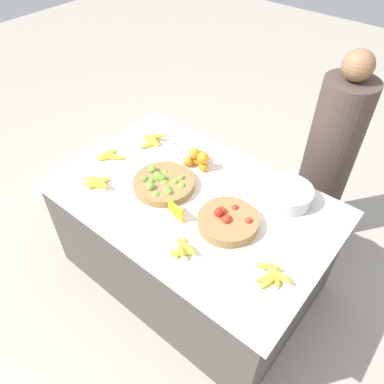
{
  "coord_description": "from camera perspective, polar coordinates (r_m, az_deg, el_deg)",
  "views": [
    {
      "loc": [
        1.06,
        -1.28,
        2.41
      ],
      "look_at": [
        0.0,
        0.0,
        0.83
      ],
      "focal_mm": 35.0,
      "sensor_mm": 36.0,
      "label": 1
    }
  ],
  "objects": [
    {
      "name": "tomato_basket",
      "position": [
        2.16,
        5.48,
        -4.42
      ],
      "size": [
        0.35,
        0.35,
        0.11
      ],
      "color": "olive",
      "rests_on": "market_table"
    },
    {
      "name": "banana_bunch_middle_right",
      "position": [
        2.47,
        -14.31,
        1.43
      ],
      "size": [
        0.19,
        0.16,
        0.06
      ],
      "color": "yellow",
      "rests_on": "market_table"
    },
    {
      "name": "banana_bunch_middle_left",
      "position": [
        2.78,
        -6.2,
        7.88
      ],
      "size": [
        0.18,
        0.24,
        0.05
      ],
      "color": "yellow",
      "rests_on": "market_table"
    },
    {
      "name": "banana_bunch_front_right",
      "position": [
        2.04,
        -1.48,
        -8.64
      ],
      "size": [
        0.17,
        0.17,
        0.06
      ],
      "color": "yellow",
      "rests_on": "market_table"
    },
    {
      "name": "market_table",
      "position": [
        2.62,
        0.0,
        -6.99
      ],
      "size": [
        1.75,
        1.12,
        0.78
      ],
      "color": "#4C4742",
      "rests_on": "ground_plane"
    },
    {
      "name": "banana_bunch_back_center",
      "position": [
        1.97,
        12.05,
        -12.3
      ],
      "size": [
        0.21,
        0.17,
        0.06
      ],
      "color": "yellow",
      "rests_on": "market_table"
    },
    {
      "name": "vendor_person",
      "position": [
        2.9,
        19.96,
        4.4
      ],
      "size": [
        0.35,
        0.35,
        1.52
      ],
      "color": "#473833",
      "rests_on": "ground_plane"
    },
    {
      "name": "banana_bunch_front_center",
      "position": [
        2.69,
        -12.53,
        5.42
      ],
      "size": [
        0.17,
        0.17,
        0.03
      ],
      "color": "yellow",
      "rests_on": "market_table"
    },
    {
      "name": "metal_bowl",
      "position": [
        2.35,
        14.48,
        -0.39
      ],
      "size": [
        0.29,
        0.29,
        0.1
      ],
      "color": "#B7B7BF",
      "rests_on": "market_table"
    },
    {
      "name": "lime_bowl",
      "position": [
        2.39,
        -4.35,
        1.32
      ],
      "size": [
        0.39,
        0.39,
        0.1
      ],
      "color": "olive",
      "rests_on": "market_table"
    },
    {
      "name": "ground_plane",
      "position": [
        2.93,
        0.0,
        -11.85
      ],
      "size": [
        12.0,
        12.0,
        0.0
      ],
      "primitive_type": "plane",
      "color": "#ADA599"
    },
    {
      "name": "orange_pile",
      "position": [
        2.53,
        1.03,
        5.06
      ],
      "size": [
        0.18,
        0.17,
        0.14
      ],
      "color": "orange",
      "rests_on": "market_table"
    },
    {
      "name": "price_sign",
      "position": [
        2.18,
        -2.54,
        -2.86
      ],
      "size": [
        0.13,
        0.03,
        0.11
      ],
      "rotation": [
        0.0,
        0.0,
        -0.18
      ],
      "color": "orange",
      "rests_on": "market_table"
    }
  ]
}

